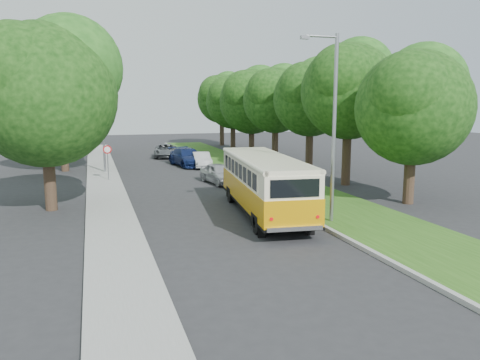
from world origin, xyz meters
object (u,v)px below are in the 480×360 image
object	(u,v)px
car_silver	(220,173)
lamppost_far	(101,118)
car_white	(201,160)
vintage_bus	(264,185)
car_grey	(166,151)
lamppost_near	(332,123)
car_blue	(188,157)

from	to	relation	value
car_silver	lamppost_far	bearing A→B (deg)	126.37
car_silver	car_white	bearing A→B (deg)	76.51
lamppost_far	car_silver	size ratio (longest dim) A/B	1.95
lamppost_far	vintage_bus	distance (m)	17.68
vintage_bus	car_grey	distance (m)	25.16
lamppost_near	car_silver	xyz separation A→B (m)	(-1.80, 11.53, -3.71)
lamppost_near	lamppost_far	bearing A→B (deg)	115.71
car_silver	car_grey	distance (m)	16.04
car_silver	car_white	size ratio (longest dim) A/B	1.01
vintage_bus	car_silver	size ratio (longest dim) A/B	2.46
car_silver	car_blue	bearing A→B (deg)	82.63
car_white	car_blue	size ratio (longest dim) A/B	0.75
vintage_bus	car_silver	xyz separation A→B (m)	(0.33, 9.14, -0.75)
car_blue	car_grey	xyz separation A→B (m)	(-0.78, 6.91, -0.09)
car_silver	car_grey	world-z (taller)	car_silver
car_white	lamppost_near	bearing A→B (deg)	-81.27
lamppost_near	car_white	bearing A→B (deg)	93.56
car_silver	car_grey	bearing A→B (deg)	84.63
lamppost_near	car_silver	distance (m)	12.24
vintage_bus	car_white	distance (m)	17.04
car_white	vintage_bus	bearing A→B (deg)	-87.95
car_white	car_blue	bearing A→B (deg)	130.84
lamppost_near	car_silver	bearing A→B (deg)	98.87
lamppost_near	car_silver	size ratio (longest dim) A/B	2.08
car_blue	car_grey	world-z (taller)	car_blue
lamppost_far	car_white	xyz separation A→B (m)	(7.70, 0.89, -3.49)
car_blue	car_grey	bearing A→B (deg)	87.73
vintage_bus	car_blue	distance (m)	18.24
car_white	car_blue	world-z (taller)	car_blue
lamppost_near	car_grey	bearing A→B (deg)	95.94
vintage_bus	car_grey	bearing A→B (deg)	98.30
car_grey	lamppost_far	bearing A→B (deg)	-114.36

